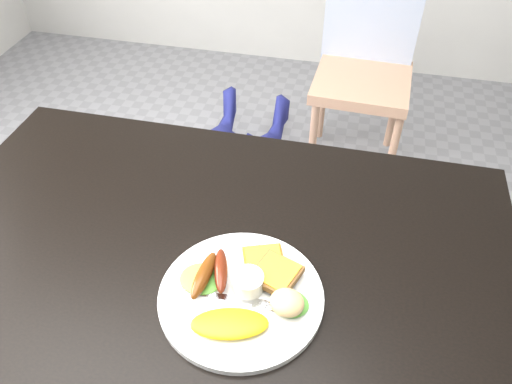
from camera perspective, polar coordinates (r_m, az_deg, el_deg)
The scene contains 14 objects.
dining_table at distance 1.00m, azimuth -5.57°, elevation -7.88°, with size 1.20×0.80×0.04m, color black.
dining_chair at distance 2.12m, azimuth 12.02°, elevation 12.13°, with size 0.38×0.38×0.05m, color tan.
person at distance 1.61m, azimuth -4.84°, elevation 12.26°, with size 0.49×0.33×1.37m, color navy.
plate at distance 0.91m, azimuth -1.72°, elevation -11.82°, with size 0.30×0.30×0.01m, color white.
lettuce_left at distance 0.93m, azimuth -6.26°, elevation -9.81°, with size 0.08×0.07×0.01m, color #4B9137.
lettuce_right at distance 0.89m, azimuth 3.92°, elevation -12.62°, with size 0.07×0.06×0.01m, color #579236.
omelette at distance 0.86m, azimuth -3.05°, elevation -14.80°, with size 0.13×0.06×0.02m, color yellow.
sausage_a at distance 0.91m, azimuth -5.99°, elevation -9.42°, with size 0.03×0.11×0.03m, color #6B3307.
sausage_b at distance 0.91m, azimuth -4.04°, elevation -8.93°, with size 0.02×0.10×0.02m, color #602D0F.
ramekin at distance 0.90m, azimuth -0.94°, elevation -10.29°, with size 0.06×0.06×0.03m, color white.
toast_a at distance 0.94m, azimuth 0.91°, elevation -7.99°, with size 0.07×0.07×0.01m, color #805D13.
toast_b at distance 0.91m, azimuth 2.30°, elevation -9.34°, with size 0.08×0.08×0.01m, color brown.
potato_salad at distance 0.87m, azimuth 3.57°, elevation -12.49°, with size 0.06×0.06×0.03m, color beige.
fork at distance 0.91m, azimuth -5.03°, elevation -11.69°, with size 0.15×0.01×0.00m, color #ADAFB7.
Camera 1 is at (0.23, -0.59, 1.50)m, focal length 35.00 mm.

